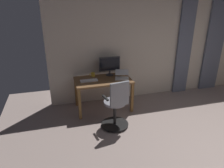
% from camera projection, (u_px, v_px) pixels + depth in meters
% --- Properties ---
extents(back_room_partition, '(5.89, 0.10, 2.76)m').
position_uv_depth(back_room_partition, '(164.00, 43.00, 5.38)').
color(back_room_partition, beige).
rests_on(back_room_partition, ground).
extents(curtain_left_panel, '(0.54, 0.06, 2.51)m').
position_uv_depth(curtain_left_panel, '(214.00, 45.00, 5.69)').
color(curtain_left_panel, slate).
rests_on(curtain_left_panel, ground).
extents(curtain_right_panel, '(0.40, 0.06, 2.51)m').
position_uv_depth(curtain_right_panel, '(184.00, 47.00, 5.46)').
color(curtain_right_panel, slate).
rests_on(curtain_right_panel, ground).
extents(desk, '(1.27, 0.72, 0.74)m').
position_uv_depth(desk, '(103.00, 83.00, 4.77)').
color(desk, brown).
rests_on(desk, ground).
extents(office_chair, '(0.56, 0.56, 1.04)m').
position_uv_depth(office_chair, '(116.00, 106.00, 4.09)').
color(office_chair, black).
rests_on(office_chair, ground).
extents(computer_monitor, '(0.50, 0.18, 0.44)m').
position_uv_depth(computer_monitor, '(110.00, 65.00, 4.90)').
color(computer_monitor, '#333338').
rests_on(computer_monitor, desk).
extents(computer_keyboard, '(0.38, 0.14, 0.02)m').
position_uv_depth(computer_keyboard, '(89.00, 81.00, 4.63)').
color(computer_keyboard, white).
rests_on(computer_keyboard, desk).
extents(laptop, '(0.39, 0.40, 0.16)m').
position_uv_depth(laptop, '(122.00, 76.00, 4.78)').
color(laptop, white).
rests_on(laptop, desk).
extents(computer_mouse, '(0.06, 0.10, 0.04)m').
position_uv_depth(computer_mouse, '(119.00, 73.00, 5.09)').
color(computer_mouse, silver).
rests_on(computer_mouse, desk).
extents(mug_tea, '(0.13, 0.09, 0.09)m').
position_uv_depth(mug_tea, '(93.00, 74.00, 4.90)').
color(mug_tea, gold).
rests_on(mug_tea, desk).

